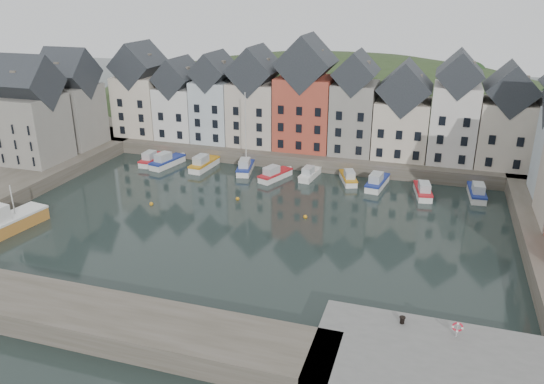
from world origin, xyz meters
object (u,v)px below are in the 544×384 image
at_px(life_ring_post, 457,327).
at_px(boat_a, 152,159).
at_px(boat_d, 245,167).
at_px(mooring_bollard, 402,320).

bearing_deg(life_ring_post, boat_a, 142.18).
bearing_deg(boat_d, boat_a, 171.57).
distance_m(mooring_bollard, life_ring_post, 4.07).
bearing_deg(mooring_bollard, boat_a, 140.07).
height_order(boat_a, life_ring_post, life_ring_post).
relative_size(boat_a, mooring_bollard, 10.91).
relative_size(mooring_bollard, life_ring_post, 0.43).
distance_m(boat_a, boat_d, 15.59).
bearing_deg(life_ring_post, mooring_bollard, 171.83).
distance_m(boat_a, life_ring_post, 57.74).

